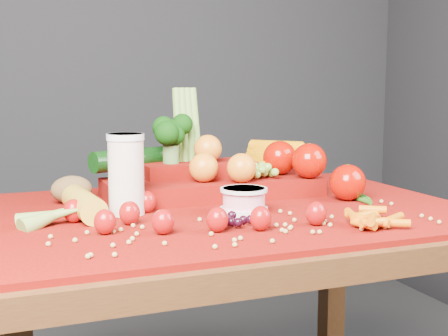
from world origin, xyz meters
name	(u,v)px	position (x,y,z in m)	size (l,w,h in m)	color
table	(227,254)	(0.00, 0.00, 0.66)	(1.10, 0.80, 0.75)	#311A0B
red_cloth	(227,211)	(0.00, 0.00, 0.76)	(1.05, 0.75, 0.01)	#710D03
milk_glass	(126,171)	(-0.22, 0.02, 0.85)	(0.08, 0.08, 0.17)	beige
yogurt_bowl	(244,200)	(0.01, -0.07, 0.79)	(0.10, 0.10, 0.06)	silver
strawberry_scatter	(176,214)	(-0.16, -0.13, 0.79)	(0.48, 0.28, 0.05)	#9A1804
dark_grape_cluster	(241,219)	(-0.04, -0.17, 0.78)	(0.06, 0.05, 0.03)	black
soybean_scatter	(266,225)	(0.00, -0.20, 0.77)	(0.84, 0.24, 0.01)	#AD964A
corn_ear	(63,212)	(-0.36, -0.01, 0.78)	(0.20, 0.24, 0.06)	gold
potato	(72,190)	(-0.32, 0.18, 0.79)	(0.09, 0.07, 0.06)	#51391E
baby_carrot_pile	(370,217)	(0.20, -0.25, 0.78)	(0.17, 0.17, 0.03)	#CA6207
green_bean_pile	(357,197)	(0.33, -0.01, 0.77)	(0.14, 0.12, 0.01)	#215714
produce_mound	(225,171)	(0.05, 0.15, 0.82)	(0.61, 0.37, 0.27)	#710D03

